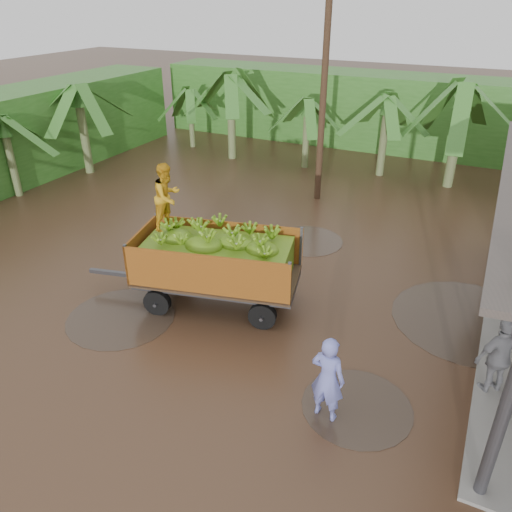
{
  "coord_description": "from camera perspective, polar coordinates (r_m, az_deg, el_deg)",
  "views": [
    {
      "loc": [
        4.37,
        -10.11,
        7.27
      ],
      "look_at": [
        -0.49,
        -0.13,
        1.33
      ],
      "focal_mm": 35.0,
      "sensor_mm": 36.0,
      "label": 1
    }
  ],
  "objects": [
    {
      "name": "man_grey",
      "position": [
        11.08,
        26.07,
        -10.36
      ],
      "size": [
        1.1,
        0.98,
        1.78
      ],
      "primitive_type": "imported",
      "rotation": [
        0.0,
        0.0,
        3.79
      ],
      "color": "gray",
      "rests_on": "ground"
    },
    {
      "name": "hedge_north",
      "position": [
        27.43,
        12.51,
        16.02
      ],
      "size": [
        22.0,
        3.0,
        3.6
      ],
      "primitive_type": "cube",
      "color": "#2D661E",
      "rests_on": "ground"
    },
    {
      "name": "ground",
      "position": [
        13.2,
        2.17,
        -5.28
      ],
      "size": [
        100.0,
        100.0,
        0.0
      ],
      "primitive_type": "plane",
      "color": "black",
      "rests_on": "ground"
    },
    {
      "name": "hedge_west",
      "position": [
        23.8,
        -26.36,
        12.03
      ],
      "size": [
        3.0,
        18.0,
        3.6
      ],
      "primitive_type": "cube",
      "color": "#2D661E",
      "rests_on": "ground"
    },
    {
      "name": "man_blue",
      "position": [
        9.59,
        8.18,
        -13.68
      ],
      "size": [
        0.71,
        0.51,
        1.83
      ],
      "primitive_type": "imported",
      "rotation": [
        0.0,
        0.0,
        3.03
      ],
      "color": "#7177CE",
      "rests_on": "ground"
    },
    {
      "name": "banana_plants",
      "position": [
        19.9,
        -3.52,
        12.29
      ],
      "size": [
        23.92,
        20.51,
        4.27
      ],
      "color": "#2D661E",
      "rests_on": "ground"
    },
    {
      "name": "utility_pole",
      "position": [
        18.82,
        7.8,
        19.15
      ],
      "size": [
        1.2,
        0.24,
        8.69
      ],
      "color": "#47301E",
      "rests_on": "ground"
    },
    {
      "name": "banana_trailer",
      "position": [
        12.61,
        -4.66,
        -0.36
      ],
      "size": [
        5.77,
        2.86,
        3.6
      ],
      "rotation": [
        0.0,
        0.0,
        0.23
      ],
      "color": "#C8701C",
      "rests_on": "ground"
    }
  ]
}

